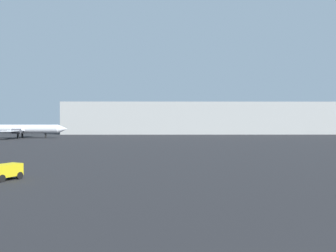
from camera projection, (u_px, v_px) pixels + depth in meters
airplane_distant at (22, 129)px, 96.42m from camera, size 23.60×19.85×8.68m
baggage_cart at (6, 171)px, 29.30m from camera, size 2.30×2.73×1.30m
terminal_building at (201, 118)px, 132.94m from camera, size 96.93×26.41×11.02m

